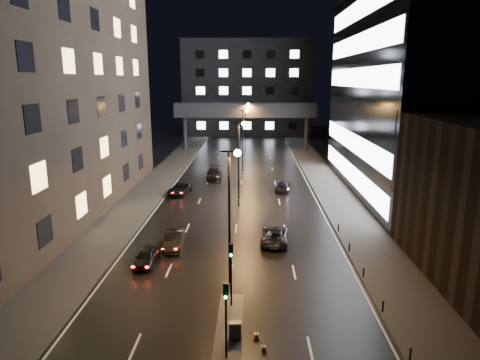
% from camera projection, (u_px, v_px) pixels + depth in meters
% --- Properties ---
extents(ground, '(160.00, 160.00, 0.00)m').
position_uv_depth(ground, '(241.00, 183.00, 63.22)').
color(ground, black).
rests_on(ground, ground).
extents(sidewalk_left, '(5.00, 110.00, 0.15)m').
position_uv_depth(sidewalk_left, '(150.00, 190.00, 58.71)').
color(sidewalk_left, '#383533').
rests_on(sidewalk_left, ground).
extents(sidewalk_right, '(5.00, 110.00, 0.15)m').
position_uv_depth(sidewalk_right, '(332.00, 191.00, 57.96)').
color(sidewalk_right, '#383533').
rests_on(sidewalk_right, ground).
extents(building_left, '(15.00, 48.00, 40.00)m').
position_uv_depth(building_left, '(18.00, 28.00, 43.72)').
color(building_left, '#2D2319').
rests_on(building_left, ground).
extents(building_right_glass, '(20.00, 36.00, 45.00)m').
position_uv_depth(building_right_glass, '(440.00, 17.00, 53.40)').
color(building_right_glass, black).
rests_on(building_right_glass, ground).
extents(building_far, '(34.00, 14.00, 25.00)m').
position_uv_depth(building_far, '(247.00, 88.00, 116.75)').
color(building_far, '#333335').
rests_on(building_far, ground).
extents(skybridge, '(30.00, 3.00, 10.00)m').
position_uv_depth(skybridge, '(245.00, 111.00, 90.47)').
color(skybridge, '#333335').
rests_on(skybridge, ground).
extents(median_island, '(1.60, 8.00, 0.15)m').
position_uv_depth(median_island, '(229.00, 327.00, 26.23)').
color(median_island, '#383533').
rests_on(median_island, ground).
extents(traffic_signal_near, '(0.28, 0.34, 4.40)m').
position_uv_depth(traffic_signal_near, '(231.00, 265.00, 27.96)').
color(traffic_signal_near, black).
rests_on(traffic_signal_near, median_island).
extents(traffic_signal_far, '(0.28, 0.34, 4.40)m').
position_uv_depth(traffic_signal_far, '(226.00, 309.00, 22.61)').
color(traffic_signal_far, black).
rests_on(traffic_signal_far, median_island).
extents(bollard_row, '(0.12, 25.12, 0.90)m').
position_uv_depth(bollard_row, '(372.00, 289.00, 30.22)').
color(bollard_row, black).
rests_on(bollard_row, ground).
extents(streetlight_near, '(1.45, 0.50, 10.15)m').
position_uv_depth(streetlight_near, '(231.00, 200.00, 30.59)').
color(streetlight_near, black).
rests_on(streetlight_near, ground).
extents(streetlight_mid_a, '(1.45, 0.50, 10.15)m').
position_uv_depth(streetlight_mid_a, '(240.00, 153.00, 50.04)').
color(streetlight_mid_a, black).
rests_on(streetlight_mid_a, ground).
extents(streetlight_mid_b, '(1.45, 0.50, 10.15)m').
position_uv_depth(streetlight_mid_b, '(244.00, 132.00, 69.49)').
color(streetlight_mid_b, black).
rests_on(streetlight_mid_b, ground).
extents(streetlight_far, '(1.45, 0.50, 10.15)m').
position_uv_depth(streetlight_far, '(246.00, 121.00, 88.95)').
color(streetlight_far, black).
rests_on(streetlight_far, ground).
extents(car_away_a, '(1.69, 4.02, 1.36)m').
position_uv_depth(car_away_a, '(147.00, 257.00, 35.18)').
color(car_away_a, black).
rests_on(car_away_a, ground).
extents(car_away_b, '(1.87, 4.55, 1.47)m').
position_uv_depth(car_away_b, '(174.00, 240.00, 38.66)').
color(car_away_b, black).
rests_on(car_away_b, ground).
extents(car_away_c, '(2.93, 5.22, 1.38)m').
position_uv_depth(car_away_c, '(180.00, 189.00, 56.71)').
color(car_away_c, black).
rests_on(car_away_c, ground).
extents(car_away_d, '(2.64, 5.74, 1.62)m').
position_uv_depth(car_away_d, '(214.00, 174.00, 65.31)').
color(car_away_d, black).
rests_on(car_away_d, ground).
extents(car_toward_a, '(2.82, 5.38, 1.45)m').
position_uv_depth(car_toward_a, '(275.00, 235.00, 39.84)').
color(car_toward_a, black).
rests_on(car_toward_a, ground).
extents(car_toward_b, '(2.45, 4.87, 1.36)m').
position_uv_depth(car_toward_b, '(283.00, 185.00, 58.65)').
color(car_toward_b, black).
rests_on(car_toward_b, ground).
extents(utility_cabinet, '(0.75, 0.52, 1.08)m').
position_uv_depth(utility_cabinet, '(235.00, 330.00, 24.84)').
color(utility_cabinet, '#535456').
rests_on(utility_cabinet, median_island).
extents(cone_a, '(0.43, 0.43, 0.51)m').
position_uv_depth(cone_a, '(264.00, 348.00, 23.96)').
color(cone_a, '#FF4E0D').
rests_on(cone_a, ground).
extents(cone_b, '(0.38, 0.38, 0.57)m').
position_uv_depth(cone_b, '(256.00, 335.00, 25.10)').
color(cone_b, orange).
rests_on(cone_b, ground).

